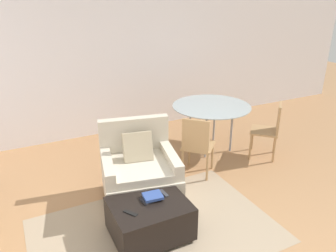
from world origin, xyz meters
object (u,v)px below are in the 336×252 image
dining_chair_near_left (197,143)px  dining_chair_near_right (271,127)px  armchair (139,172)px  book_stack (152,197)px  tv_remote_secondary (130,213)px  ottoman (150,218)px  tv_remote_primary (164,193)px  dining_table (211,110)px

dining_chair_near_left → dining_chair_near_right: 1.36m
armchair → book_stack: bearing=-100.2°
armchair → tv_remote_secondary: 0.90m
tv_remote_secondary → ottoman: bearing=17.0°
tv_remote_primary → tv_remote_secondary: bearing=-159.5°
armchair → tv_remote_secondary: bearing=-117.6°
armchair → ottoman: size_ratio=1.32×
book_stack → dining_table: size_ratio=0.19×
book_stack → dining_chair_near_right: size_ratio=0.27×
ottoman → book_stack: bearing=42.5°
dining_table → armchair: bearing=-152.6°
book_stack → dining_chair_near_left: size_ratio=0.27×
dining_chair_near_left → tv_remote_primary: bearing=-138.8°
dining_chair_near_left → dining_chair_near_right: size_ratio=1.00×
ottoman → book_stack: 0.23m
dining_table → dining_chair_near_right: (0.68, -0.68, -0.18)m
ottoman → book_stack: (0.06, 0.05, 0.22)m
tv_remote_primary → dining_table: bearing=42.9°
tv_remote_primary → dining_chair_near_right: size_ratio=0.18×
tv_remote_primary → tv_remote_secondary: 0.48m
ottoman → tv_remote_primary: bearing=24.2°
ottoman → dining_table: dining_table is taller
tv_remote_primary → dining_chair_near_left: 1.20m
dining_chair_near_right → dining_table: bearing=135.0°
tv_remote_secondary → dining_chair_near_left: bearing=35.2°
tv_remote_secondary → dining_table: 2.62m
book_stack → tv_remote_secondary: size_ratio=1.59×
book_stack → dining_table: dining_table is taller
dining_chair_near_left → tv_remote_secondary: bearing=-144.8°
tv_remote_secondary → dining_table: bearing=38.8°
ottoman → armchair: bearing=76.1°
ottoman → dining_chair_near_left: bearing=38.4°
armchair → dining_chair_near_right: bearing=3.9°
dining_table → tv_remote_secondary: bearing=-141.2°
tv_remote_secondary → dining_table: (2.03, 1.63, 0.27)m
book_stack → dining_chair_near_left: bearing=38.1°
tv_remote_secondary → dining_chair_near_left: (1.35, 0.96, 0.09)m
tv_remote_primary → dining_chair_near_right: 2.39m
ottoman → dining_chair_near_right: (2.47, 0.88, 0.29)m
tv_remote_primary → dining_table: (1.58, 1.46, 0.27)m
book_stack → dining_table: (1.74, 1.51, 0.25)m
book_stack → armchair: bearing=79.8°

